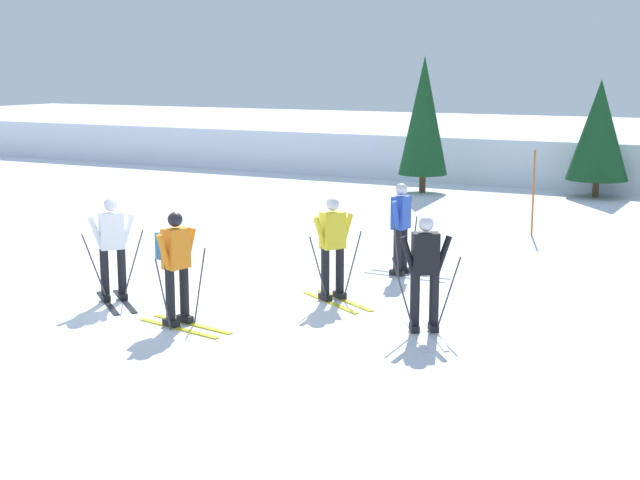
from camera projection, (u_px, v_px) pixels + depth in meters
name	position (u px, v px, depth m)	size (l,w,h in m)	color
ground_plane	(188.00, 306.00, 14.77)	(120.00, 120.00, 0.00)	silver
far_snow_ridge	(523.00, 155.00, 32.05)	(80.00, 6.51, 1.50)	silver
skier_black	(425.00, 271.00, 13.11)	(1.15, 1.56, 1.71)	silver
skier_orange	(175.00, 262.00, 13.49)	(1.64, 0.99, 1.71)	gold
skier_white	(112.00, 246.00, 14.90)	(1.47, 1.30, 1.71)	black
skier_yellow	(333.00, 246.00, 14.94)	(1.56, 1.16, 1.71)	gold
skier_blue	(401.00, 226.00, 16.75)	(1.61, 1.00, 1.71)	silver
trail_marker_pole	(533.00, 193.00, 20.72)	(0.04, 0.04, 1.95)	#C65614
conifer_far_left	(424.00, 116.00, 27.54)	(1.48, 1.48, 4.11)	#513823
conifer_far_right	(599.00, 130.00, 26.60)	(1.80, 1.80, 3.43)	#513823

